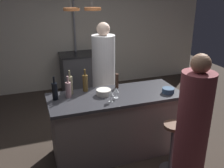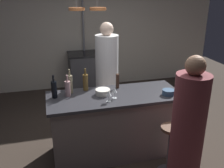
{
  "view_description": "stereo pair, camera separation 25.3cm",
  "coord_description": "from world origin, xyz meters",
  "px_view_note": "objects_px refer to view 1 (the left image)",
  "views": [
    {
      "loc": [
        -1.06,
        -2.92,
        2.23
      ],
      "look_at": [
        0.0,
        0.15,
        1.0
      ],
      "focal_mm": 40.34,
      "sensor_mm": 36.0,
      "label": 1
    },
    {
      "loc": [
        -0.82,
        -2.99,
        2.23
      ],
      "look_at": [
        0.0,
        0.15,
        1.0
      ],
      "focal_mm": 40.34,
      "sensor_mm": 36.0,
      "label": 2
    }
  ],
  "objects_px": {
    "chef": "(104,80)",
    "wine_glass_near_right_guest": "(116,91)",
    "guest_right": "(192,133)",
    "mixing_bowl_ceramic": "(104,92)",
    "wine_bottle_rose": "(68,89)",
    "wine_bottle_dark": "(55,91)",
    "mixing_bowl_blue": "(168,90)",
    "bar_stool_right": "(172,146)",
    "wine_bottle_amber": "(85,83)",
    "wine_bottle_white": "(70,85)",
    "stove_range": "(79,73)",
    "wine_glass_near_left_guest": "(111,94)",
    "pepper_mill": "(117,81)"
  },
  "relations": [
    {
      "from": "chef",
      "to": "wine_glass_near_right_guest",
      "type": "bearing_deg",
      "value": -97.59
    },
    {
      "from": "chef",
      "to": "guest_right",
      "type": "relative_size",
      "value": 1.06
    },
    {
      "from": "wine_glass_near_right_guest",
      "to": "mixing_bowl_ceramic",
      "type": "xyz_separation_m",
      "value": [
        -0.12,
        0.16,
        -0.07
      ]
    },
    {
      "from": "wine_bottle_rose",
      "to": "wine_bottle_dark",
      "type": "bearing_deg",
      "value": -175.11
    },
    {
      "from": "guest_right",
      "to": "mixing_bowl_ceramic",
      "type": "bearing_deg",
      "value": 123.43
    },
    {
      "from": "mixing_bowl_blue",
      "to": "bar_stool_right",
      "type": "bearing_deg",
      "value": -109.08
    },
    {
      "from": "wine_bottle_rose",
      "to": "chef",
      "type": "bearing_deg",
      "value": 45.29
    },
    {
      "from": "wine_bottle_dark",
      "to": "wine_bottle_amber",
      "type": "distance_m",
      "value": 0.46
    },
    {
      "from": "wine_glass_near_right_guest",
      "to": "mixing_bowl_ceramic",
      "type": "relative_size",
      "value": 0.74
    },
    {
      "from": "wine_bottle_rose",
      "to": "mixing_bowl_ceramic",
      "type": "distance_m",
      "value": 0.47
    },
    {
      "from": "guest_right",
      "to": "wine_bottle_white",
      "type": "distance_m",
      "value": 1.64
    },
    {
      "from": "stove_range",
      "to": "wine_bottle_rose",
      "type": "bearing_deg",
      "value": -104.69
    },
    {
      "from": "chef",
      "to": "wine_glass_near_left_guest",
      "type": "relative_size",
      "value": 12.03
    },
    {
      "from": "wine_glass_near_left_guest",
      "to": "mixing_bowl_blue",
      "type": "distance_m",
      "value": 0.83
    },
    {
      "from": "mixing_bowl_blue",
      "to": "wine_bottle_white",
      "type": "bearing_deg",
      "value": 162.69
    },
    {
      "from": "wine_bottle_amber",
      "to": "wine_glass_near_left_guest",
      "type": "height_order",
      "value": "wine_bottle_amber"
    },
    {
      "from": "chef",
      "to": "wine_glass_near_right_guest",
      "type": "height_order",
      "value": "chef"
    },
    {
      "from": "pepper_mill",
      "to": "wine_bottle_dark",
      "type": "bearing_deg",
      "value": -172.18
    },
    {
      "from": "wine_bottle_dark",
      "to": "mixing_bowl_ceramic",
      "type": "xyz_separation_m",
      "value": [
        0.63,
        -0.06,
        -0.08
      ]
    },
    {
      "from": "guest_right",
      "to": "wine_bottle_dark",
      "type": "distance_m",
      "value": 1.72
    },
    {
      "from": "wine_bottle_amber",
      "to": "guest_right",
      "type": "bearing_deg",
      "value": -54.78
    },
    {
      "from": "bar_stool_right",
      "to": "wine_bottle_rose",
      "type": "distance_m",
      "value": 1.51
    },
    {
      "from": "wine_bottle_rose",
      "to": "wine_bottle_dark",
      "type": "relative_size",
      "value": 0.94
    },
    {
      "from": "wine_bottle_rose",
      "to": "wine_bottle_white",
      "type": "bearing_deg",
      "value": 66.61
    },
    {
      "from": "wine_bottle_amber",
      "to": "mixing_bowl_ceramic",
      "type": "height_order",
      "value": "wine_bottle_amber"
    },
    {
      "from": "wine_bottle_rose",
      "to": "bar_stool_right",
      "type": "bearing_deg",
      "value": -32.86
    },
    {
      "from": "wine_bottle_amber",
      "to": "wine_bottle_white",
      "type": "relative_size",
      "value": 0.94
    },
    {
      "from": "guest_right",
      "to": "chef",
      "type": "bearing_deg",
      "value": 103.48
    },
    {
      "from": "pepper_mill",
      "to": "wine_bottle_amber",
      "type": "height_order",
      "value": "wine_bottle_amber"
    },
    {
      "from": "pepper_mill",
      "to": "wine_bottle_amber",
      "type": "xyz_separation_m",
      "value": [
        -0.45,
        0.03,
        0.02
      ]
    },
    {
      "from": "wine_bottle_rose",
      "to": "stove_range",
      "type": "bearing_deg",
      "value": 75.31
    },
    {
      "from": "chef",
      "to": "mixing_bowl_blue",
      "type": "height_order",
      "value": "chef"
    },
    {
      "from": "chef",
      "to": "wine_bottle_white",
      "type": "relative_size",
      "value": 5.27
    },
    {
      "from": "guest_right",
      "to": "wine_bottle_rose",
      "type": "bearing_deg",
      "value": 135.89
    },
    {
      "from": "bar_stool_right",
      "to": "wine_bottle_dark",
      "type": "distance_m",
      "value": 1.64
    },
    {
      "from": "wine_bottle_white",
      "to": "stove_range",
      "type": "bearing_deg",
      "value": 75.71
    },
    {
      "from": "wine_bottle_white",
      "to": "mixing_bowl_ceramic",
      "type": "bearing_deg",
      "value": -22.29
    },
    {
      "from": "wine_bottle_rose",
      "to": "wine_bottle_dark",
      "type": "height_order",
      "value": "wine_bottle_dark"
    },
    {
      "from": "wine_bottle_white",
      "to": "mixing_bowl_blue",
      "type": "distance_m",
      "value": 1.33
    },
    {
      "from": "chef",
      "to": "mixing_bowl_ceramic",
      "type": "distance_m",
      "value": 0.83
    },
    {
      "from": "wine_bottle_white",
      "to": "mixing_bowl_blue",
      "type": "height_order",
      "value": "wine_bottle_white"
    },
    {
      "from": "wine_bottle_dark",
      "to": "mixing_bowl_blue",
      "type": "bearing_deg",
      "value": -10.8
    },
    {
      "from": "pepper_mill",
      "to": "mixing_bowl_blue",
      "type": "xyz_separation_m",
      "value": [
        0.6,
        -0.4,
        -0.07
      ]
    },
    {
      "from": "guest_right",
      "to": "wine_bottle_white",
      "type": "relative_size",
      "value": 4.95
    },
    {
      "from": "chef",
      "to": "wine_glass_near_right_guest",
      "type": "xyz_separation_m",
      "value": [
        -0.13,
        -0.94,
        0.19
      ]
    },
    {
      "from": "chef",
      "to": "wine_bottle_white",
      "type": "height_order",
      "value": "chef"
    },
    {
      "from": "wine_bottle_white",
      "to": "wine_bottle_amber",
      "type": "bearing_deg",
      "value": 11.14
    },
    {
      "from": "chef",
      "to": "pepper_mill",
      "type": "bearing_deg",
      "value": -89.01
    },
    {
      "from": "wine_bottle_dark",
      "to": "wine_bottle_white",
      "type": "height_order",
      "value": "wine_bottle_white"
    },
    {
      "from": "guest_right",
      "to": "mixing_bowl_blue",
      "type": "xyz_separation_m",
      "value": [
        0.17,
        0.8,
        0.17
      ]
    }
  ]
}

